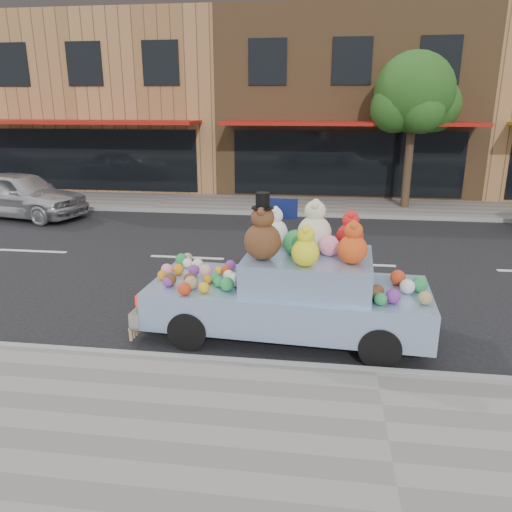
# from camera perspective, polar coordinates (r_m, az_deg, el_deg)

# --- Properties ---
(ground) EXTENTS (120.00, 120.00, 0.00)m
(ground) POSITION_cam_1_polar(r_m,az_deg,el_deg) (11.73, 11.32, -0.97)
(ground) COLOR black
(ground) RESTS_ON ground
(near_sidewalk) EXTENTS (60.00, 3.00, 0.12)m
(near_sidewalk) POSITION_cam_1_polar(r_m,az_deg,el_deg) (5.87, 14.88, -20.19)
(near_sidewalk) COLOR gray
(near_sidewalk) RESTS_ON ground
(far_sidewalk) EXTENTS (60.00, 3.00, 0.12)m
(far_sidewalk) POSITION_cam_1_polar(r_m,az_deg,el_deg) (18.01, 10.24, 5.55)
(far_sidewalk) COLOR gray
(far_sidewalk) RESTS_ON ground
(near_kerb) EXTENTS (60.00, 0.12, 0.13)m
(near_kerb) POSITION_cam_1_polar(r_m,az_deg,el_deg) (7.11, 13.50, -12.88)
(near_kerb) COLOR gray
(near_kerb) RESTS_ON ground
(far_kerb) EXTENTS (60.00, 0.12, 0.13)m
(far_kerb) POSITION_cam_1_polar(r_m,az_deg,el_deg) (16.54, 10.42, 4.55)
(far_kerb) COLOR gray
(far_kerb) RESTS_ON ground
(storefront_left) EXTENTS (10.00, 9.80, 7.30)m
(storefront_left) POSITION_cam_1_polar(r_m,az_deg,el_deg) (24.89, -14.51, 16.70)
(storefront_left) COLOR #A57345
(storefront_left) RESTS_ON ground
(storefront_mid) EXTENTS (10.00, 9.80, 7.30)m
(storefront_mid) POSITION_cam_1_polar(r_m,az_deg,el_deg) (23.13, 10.24, 16.98)
(storefront_mid) COLOR brown
(storefront_mid) RESTS_ON ground
(street_tree) EXTENTS (3.00, 2.70, 5.22)m
(street_tree) POSITION_cam_1_polar(r_m,az_deg,el_deg) (17.92, 17.64, 16.70)
(street_tree) COLOR #38281C
(street_tree) RESTS_ON ground
(car_silver) EXTENTS (4.66, 2.66, 1.50)m
(car_silver) POSITION_cam_1_polar(r_m,az_deg,el_deg) (17.92, -25.32, 6.38)
(car_silver) COLOR #BCBDC1
(car_silver) RESTS_ON ground
(art_car) EXTENTS (4.58, 2.00, 2.34)m
(art_car) POSITION_cam_1_polar(r_m,az_deg,el_deg) (7.83, 3.92, -3.68)
(art_car) COLOR black
(art_car) RESTS_ON ground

